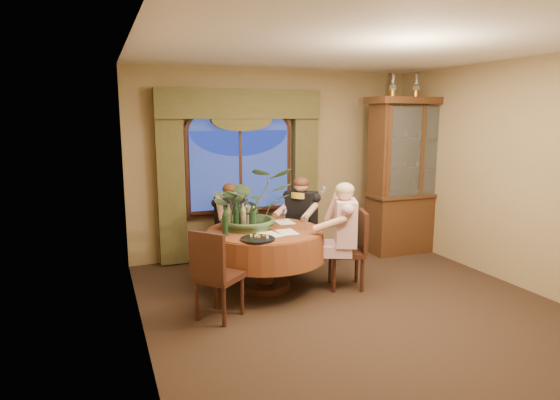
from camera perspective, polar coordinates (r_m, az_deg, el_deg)
name	(u,v)px	position (r m, az deg, el deg)	size (l,w,h in m)	color
floor	(358,310)	(5.37, 9.44, -13.06)	(5.00, 5.00, 0.00)	black
wall_back	(276,163)	(7.23, -0.46, 4.57)	(4.50, 4.50, 0.00)	olive
wall_right	(521,175)	(6.45, 27.28, 2.76)	(5.00, 5.00, 0.00)	olive
ceiling	(366,46)	(4.99, 10.43, 18.01)	(5.00, 5.00, 0.00)	white
window	(240,171)	(6.98, -4.86, 3.51)	(1.62, 0.10, 1.32)	navy
arched_transom	(240,118)	(6.93, -4.96, 9.92)	(1.60, 0.06, 0.44)	navy
drapery_left	(171,183)	(6.73, -13.16, 1.99)	(0.38, 0.14, 2.32)	#413E1E
drapery_right	(305,176)	(7.31, 3.04, 2.88)	(0.38, 0.14, 2.32)	#413E1E
swag_valance	(241,104)	(6.86, -4.79, 11.59)	(2.45, 0.16, 0.42)	#413E1E
dining_table	(265,259)	(5.80, -1.85, -7.20)	(1.50, 1.50, 0.75)	maroon
china_cabinet	(412,176)	(7.56, 15.77, 2.86)	(1.47, 0.58, 2.39)	#371F11
oil_lamp_left	(393,85)	(7.27, 13.61, 13.45)	(0.11, 0.11, 0.34)	#A5722D
oil_lamp_center	(416,86)	(7.52, 16.28, 13.22)	(0.11, 0.11, 0.34)	#A5722D
oil_lamp_right	(439,86)	(7.77, 18.77, 12.97)	(0.11, 0.11, 0.34)	#A5722D
chair_right	(346,250)	(5.86, 8.07, -6.05)	(0.42, 0.42, 0.96)	black
chair_back_right	(295,232)	(6.68, 1.87, -3.92)	(0.42, 0.42, 0.96)	black
chair_back	(236,231)	(6.77, -5.33, -3.76)	(0.42, 0.42, 0.96)	black
chair_front_left	(219,274)	(4.99, -7.42, -8.92)	(0.42, 0.42, 0.96)	black
person_pink	(345,237)	(5.73, 7.96, -4.47)	(0.48, 0.44, 1.34)	#CCA1AA
person_back	(230,226)	(6.55, -6.10, -3.13)	(0.43, 0.40, 1.21)	black
person_scarf	(301,222)	(6.55, 2.62, -2.72)	(0.46, 0.42, 1.29)	black
stoneware_vase	(251,217)	(5.79, -3.61, -2.05)	(0.14, 0.14, 0.26)	tan
centerpiece_plant	(250,176)	(5.71, -3.63, 2.97)	(1.02, 1.13, 0.88)	#3E5C38
olive_bowl	(266,227)	(5.68, -1.69, -3.37)	(0.16, 0.16, 0.05)	#475128
cheese_platter	(258,239)	(5.21, -2.73, -4.78)	(0.38, 0.38, 0.02)	black
wine_bottle_0	(252,219)	(5.52, -3.44, -2.31)	(0.07, 0.07, 0.33)	black
wine_bottle_1	(229,217)	(5.61, -6.23, -2.13)	(0.07, 0.07, 0.33)	tan
wine_bottle_2	(225,221)	(5.41, -6.70, -2.62)	(0.07, 0.07, 0.33)	black
wine_bottle_3	(239,215)	(5.73, -5.06, -1.85)	(0.07, 0.07, 0.33)	black
wine_bottle_4	(243,217)	(5.64, -4.52, -2.05)	(0.07, 0.07, 0.33)	tan
wine_bottle_5	(236,218)	(5.56, -5.36, -2.24)	(0.07, 0.07, 0.33)	black
tasting_paper_0	(287,232)	(5.55, 0.86, -3.93)	(0.21, 0.30, 0.00)	white
tasting_paper_1	(284,222)	(6.07, 0.55, -2.70)	(0.21, 0.30, 0.00)	white
tasting_paper_2	(270,235)	(5.43, -1.22, -4.24)	(0.21, 0.30, 0.00)	white
wine_glass_person_pink	(306,223)	(5.66, 3.18, -2.76)	(0.07, 0.07, 0.18)	silver
wine_glass_person_back	(245,215)	(6.11, -4.25, -1.82)	(0.07, 0.07, 0.18)	silver
wine_glass_person_scarf	(285,215)	(6.10, 0.58, -1.80)	(0.07, 0.07, 0.18)	silver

